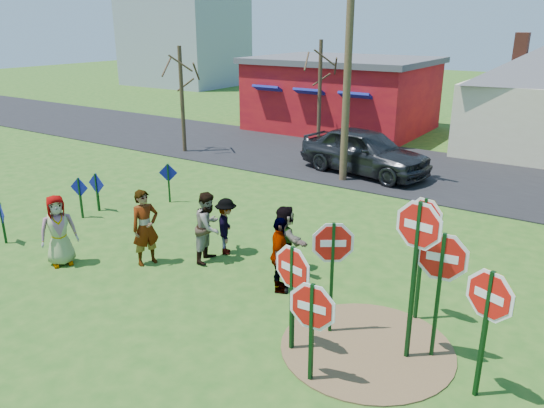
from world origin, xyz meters
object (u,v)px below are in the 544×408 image
(stop_sign_a, at_px, (292,276))
(stop_sign_c, at_px, (417,245))
(suv, at_px, (365,151))
(stop_sign_b, at_px, (424,229))
(stop_sign_d, at_px, (441,266))
(utility_pole, at_px, (348,53))
(person_a, at_px, (58,230))
(person_b, at_px, (145,228))

(stop_sign_a, height_order, stop_sign_c, stop_sign_c)
(stop_sign_c, distance_m, suv, 12.28)
(stop_sign_b, xyz_separation_m, suv, (-5.38, 9.44, -1.04))
(stop_sign_c, relative_size, stop_sign_d, 1.22)
(stop_sign_d, relative_size, utility_pole, 0.29)
(person_a, height_order, utility_pole, utility_pole)
(person_b, distance_m, suv, 10.63)
(stop_sign_b, relative_size, suv, 0.52)
(person_a, distance_m, utility_pole, 11.47)
(stop_sign_d, distance_m, utility_pole, 11.58)
(stop_sign_a, height_order, stop_sign_b, stop_sign_b)
(person_a, xyz_separation_m, person_b, (1.76, 1.20, 0.06))
(person_b, bearing_deg, stop_sign_d, -70.84)
(suv, distance_m, utility_pole, 3.97)
(stop_sign_b, distance_m, person_a, 8.63)
(stop_sign_a, distance_m, person_a, 6.71)
(utility_pole, bearing_deg, stop_sign_b, -55.29)
(stop_sign_a, xyz_separation_m, stop_sign_c, (1.87, 0.92, 0.71))
(stop_sign_d, relative_size, suv, 0.49)
(stop_sign_b, xyz_separation_m, stop_sign_d, (0.67, -1.07, -0.18))
(stop_sign_b, height_order, suv, stop_sign_b)
(stop_sign_c, bearing_deg, person_b, -172.65)
(stop_sign_d, height_order, person_a, stop_sign_d)
(suv, bearing_deg, stop_sign_b, -139.71)
(person_a, height_order, person_b, person_b)
(person_b, xyz_separation_m, suv, (1.10, 10.57, -0.02))
(stop_sign_b, xyz_separation_m, stop_sign_c, (0.31, -1.37, 0.23))
(person_b, bearing_deg, stop_sign_c, -73.29)
(suv, xyz_separation_m, utility_pole, (-0.28, -1.26, 3.75))
(stop_sign_a, bearing_deg, person_a, -166.63)
(stop_sign_c, bearing_deg, utility_pole, 131.40)
(utility_pole, bearing_deg, stop_sign_a, -68.56)
(stop_sign_a, relative_size, suv, 0.42)
(stop_sign_c, xyz_separation_m, utility_pole, (-5.98, 9.54, 2.49))
(person_a, height_order, suv, suv)
(stop_sign_a, relative_size, person_a, 1.23)
(stop_sign_a, height_order, stop_sign_d, stop_sign_d)
(person_a, relative_size, utility_pole, 0.20)
(stop_sign_a, relative_size, utility_pole, 0.25)
(stop_sign_d, xyz_separation_m, person_b, (-7.15, -0.06, -0.84))
(stop_sign_a, height_order, person_a, stop_sign_a)
(person_a, bearing_deg, stop_sign_b, -46.48)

